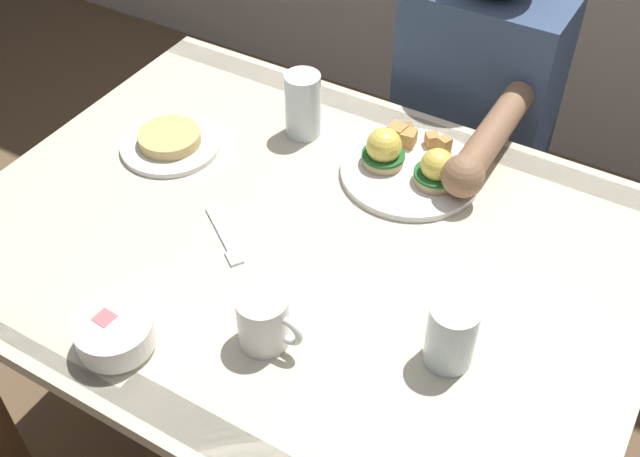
{
  "coord_description": "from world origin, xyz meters",
  "views": [
    {
      "loc": [
        0.51,
        -0.81,
        1.69
      ],
      "look_at": [
        0.04,
        0.0,
        0.78
      ],
      "focal_mm": 42.98,
      "sensor_mm": 36.0,
      "label": 1
    }
  ],
  "objects": [
    {
      "name": "ground_plane",
      "position": [
        0.0,
        0.0,
        0.0
      ],
      "size": [
        6.0,
        6.0,
        0.0
      ],
      "primitive_type": "plane",
      "color": "brown"
    },
    {
      "name": "diner_person",
      "position": [
        0.08,
        0.6,
        0.65
      ],
      "size": [
        0.34,
        0.54,
        1.14
      ],
      "color": "#33333D",
      "rests_on": "ground_plane"
    },
    {
      "name": "side_plate",
      "position": [
        -0.36,
        0.09,
        0.75
      ],
      "size": [
        0.2,
        0.2,
        0.04
      ],
      "color": "white",
      "rests_on": "dining_table"
    },
    {
      "name": "water_glass_near",
      "position": [
        0.32,
        -0.11,
        0.79
      ],
      "size": [
        0.08,
        0.08,
        0.11
      ],
      "color": "silver",
      "rests_on": "dining_table"
    },
    {
      "name": "dining_table",
      "position": [
        0.0,
        0.0,
        0.63
      ],
      "size": [
        1.2,
        0.9,
        0.74
      ],
      "color": "beige",
      "rests_on": "ground_plane"
    },
    {
      "name": "eggs_benedict_plate",
      "position": [
        0.08,
        0.25,
        0.77
      ],
      "size": [
        0.27,
        0.27,
        0.09
      ],
      "color": "white",
      "rests_on": "dining_table"
    },
    {
      "name": "coffee_mug",
      "position": [
        0.07,
        -0.22,
        0.79
      ],
      "size": [
        0.11,
        0.08,
        0.09
      ],
      "color": "white",
      "rests_on": "dining_table"
    },
    {
      "name": "fork",
      "position": [
        -0.11,
        -0.07,
        0.74
      ],
      "size": [
        0.14,
        0.1,
        0.0
      ],
      "color": "silver",
      "rests_on": "dining_table"
    },
    {
      "name": "water_glass_far",
      "position": [
        -0.16,
        0.26,
        0.8
      ],
      "size": [
        0.07,
        0.07,
        0.14
      ],
      "color": "silver",
      "rests_on": "dining_table"
    },
    {
      "name": "fruit_bowl",
      "position": [
        -0.12,
        -0.35,
        0.77
      ],
      "size": [
        0.12,
        0.12,
        0.06
      ],
      "color": "white",
      "rests_on": "dining_table"
    }
  ]
}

